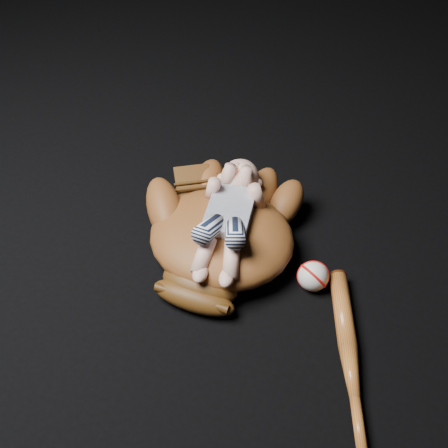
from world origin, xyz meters
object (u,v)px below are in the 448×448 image
(baseball_bat, at_px, (349,358))
(baseball, at_px, (313,276))
(baseball_glove, at_px, (222,232))
(newborn_baby, at_px, (227,218))

(baseball_bat, relative_size, baseball, 6.09)
(baseball_glove, height_order, baseball, baseball_glove)
(newborn_baby, bearing_deg, baseball_glove, 167.40)
(baseball_glove, distance_m, newborn_baby, 0.06)
(newborn_baby, relative_size, baseball_bat, 0.84)
(baseball, bearing_deg, baseball_bat, -56.03)
(baseball_bat, height_order, baseball, baseball)
(baseball, bearing_deg, newborn_baby, 173.65)
(baseball_glove, height_order, baseball_bat, baseball_glove)
(newborn_baby, height_order, baseball, newborn_baby)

